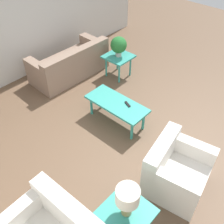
{
  "coord_description": "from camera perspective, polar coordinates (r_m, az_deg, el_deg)",
  "views": [
    {
      "loc": [
        -2.04,
        2.74,
        3.49
      ],
      "look_at": [
        0.18,
        0.27,
        0.55
      ],
      "focal_mm": 42.0,
      "sensor_mm": 36.0,
      "label": 1
    }
  ],
  "objects": [
    {
      "name": "potted_plant",
      "position": [
        5.92,
        1.46,
        14.32
      ],
      "size": [
        0.36,
        0.36,
        0.45
      ],
      "color": "#B2ADA3",
      "rests_on": "side_table_plant"
    },
    {
      "name": "sofa",
      "position": [
        6.24,
        -9.03,
        10.19
      ],
      "size": [
        0.87,
        1.83,
        0.75
      ],
      "rotation": [
        0.0,
        0.0,
        1.55
      ],
      "color": "gray",
      "rests_on": "ground_plane"
    },
    {
      "name": "side_table_lamp",
      "position": [
        3.42,
        3.11,
        -21.45
      ],
      "size": [
        0.59,
        0.59,
        0.52
      ],
      "color": "teal",
      "rests_on": "ground_plane"
    },
    {
      "name": "coffee_table",
      "position": [
        4.81,
        1.02,
        1.52
      ],
      "size": [
        1.19,
        0.51,
        0.45
      ],
      "color": "teal",
      "rests_on": "ground_plane"
    },
    {
      "name": "remote_control",
      "position": [
        4.74,
        3.41,
        1.71
      ],
      "size": [
        0.16,
        0.1,
        0.02
      ],
      "color": "black",
      "rests_on": "coffee_table"
    },
    {
      "name": "armchair",
      "position": [
        4.01,
        13.55,
        -12.41
      ],
      "size": [
        0.93,
        1.0,
        0.8
      ],
      "rotation": [
        0.0,
        0.0,
        -1.4
      ],
      "color": "silver",
      "rests_on": "ground_plane"
    },
    {
      "name": "wall_right",
      "position": [
        6.18,
        -19.63,
        19.01
      ],
      "size": [
        0.12,
        7.2,
        2.7
      ],
      "color": "silver",
      "rests_on": "ground_plane"
    },
    {
      "name": "ground_plane",
      "position": [
        4.89,
        3.71,
        -4.16
      ],
      "size": [
        14.0,
        14.0,
        0.0
      ],
      "primitive_type": "plane",
      "color": "brown"
    },
    {
      "name": "side_table_plant",
      "position": [
        6.08,
        1.4,
        11.54
      ],
      "size": [
        0.59,
        0.59,
        0.52
      ],
      "color": "teal",
      "rests_on": "ground_plane"
    },
    {
      "name": "table_lamp",
      "position": [
        3.08,
        3.38,
        -18.22
      ],
      "size": [
        0.28,
        0.28,
        0.46
      ],
      "color": "#997F4C",
      "rests_on": "side_table_lamp"
    }
  ]
}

